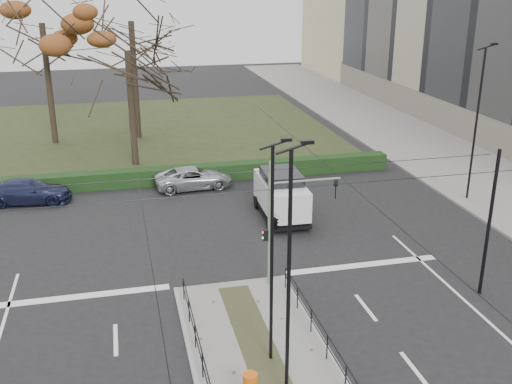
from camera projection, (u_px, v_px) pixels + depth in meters
ground at (259, 354)px, 20.15m from camera, size 140.00×140.00×0.00m
sidewalk_east at (426, 148)px, 44.17m from camera, size 8.00×90.00×0.14m
park at (94, 134)px, 48.13m from camera, size 38.00×26.00×0.10m
hedge at (89, 181)px, 35.71m from camera, size 38.00×1.00×1.00m
median_railing at (280, 377)px, 17.44m from camera, size 4.14×13.24×0.92m
catenary at (248, 242)px, 20.47m from camera, size 20.00×34.00×6.00m
traffic_light at (276, 221)px, 23.68m from camera, size 3.19×1.83×4.69m
litter_bin at (250, 384)px, 17.20m from camera, size 0.45×0.45×1.14m
streetlamp_median_near at (289, 276)px, 16.64m from camera, size 0.66×0.13×7.86m
streetlamp_median_far at (272, 254)px, 18.42m from camera, size 0.62×0.13×7.45m
streetlamp_sidewalk at (477, 123)px, 32.57m from camera, size 0.72×0.15×8.59m
parked_car_third at (28, 191)px, 33.46m from camera, size 4.86×2.43×1.35m
parked_car_fourth at (194, 178)px, 35.84m from camera, size 4.73×2.43×1.28m
white_van at (281, 194)px, 31.27m from camera, size 2.28×4.82×2.52m
rust_tree at (42, 23)px, 42.54m from camera, size 8.09×8.09×11.57m
bare_tree_center at (132, 30)px, 44.39m from camera, size 8.21×8.21×11.71m
bare_tree_near at (128, 59)px, 37.95m from camera, size 7.96×7.96×9.98m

